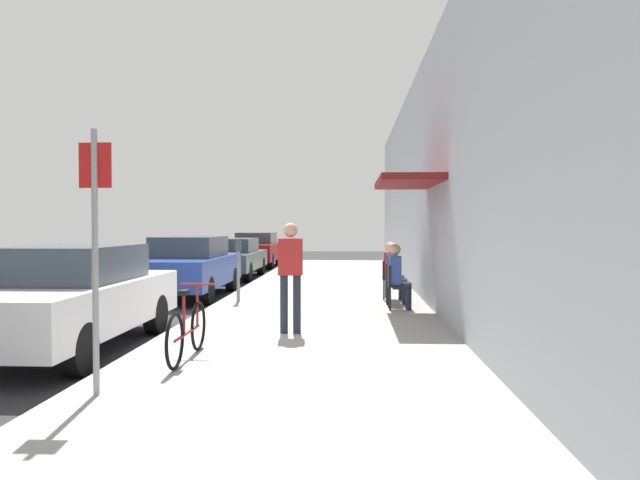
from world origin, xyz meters
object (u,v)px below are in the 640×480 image
Objects in this scene: parked_car_0 at (70,297)px; cafe_chair_0 at (395,284)px; parked_car_3 at (256,249)px; parking_meter at (238,266)px; street_sign at (95,240)px; cafe_chair_1 at (392,280)px; cafe_chair_2 at (390,277)px; seated_patron_1 at (395,271)px; seated_patron_0 at (398,274)px; seated_patron_2 at (392,268)px; pedestrian_standing at (290,268)px; parked_car_2 at (231,257)px; bicycle_0 at (187,331)px; parked_car_1 at (189,266)px.

cafe_chair_0 is at bearing 35.81° from parked_car_0.
parked_car_3 reaches higher than parking_meter.
street_sign is (1.50, -2.53, 0.88)m from parked_car_0.
street_sign is 7.70m from cafe_chair_1.
seated_patron_1 is at bearing -85.62° from cafe_chair_2.
seated_patron_2 is at bearing 89.99° from seated_patron_0.
cafe_chair_1 is 0.51× the size of pedestrian_standing.
parked_car_2 reaches higher than cafe_chair_1.
seated_patron_2 is at bearing 65.72° from street_sign.
cafe_chair_1 is 0.67× the size of seated_patron_1.
cafe_chair_2 is (2.90, 6.07, 0.14)m from bicycle_0.
seated_patron_1 is (2.96, 5.30, 0.34)m from bicycle_0.
parked_car_0 is 16.61m from parked_car_3.
bicycle_0 is at bearing -26.44° from parked_car_0.
parked_car_3 is 13.22m from cafe_chair_1.
parked_car_0 reaches higher than cafe_chair_1.
parked_car_0 is 5.06× the size of cafe_chair_0.
cafe_chair_1 is at bearing -3.52° from parking_meter.
street_sign is at bearing -59.30° from parked_car_0.
bicycle_0 is 1.33× the size of seated_patron_1.
seated_patron_2 is (4.93, 5.08, 0.05)m from parked_car_0.
seated_patron_0 is at bearing -87.86° from cafe_chair_2.
parked_car_1 is at bearing 167.48° from seated_patron_2.
pedestrian_standing reaches higher than seated_patron_1.
parked_car_3 is 13.99m from seated_patron_0.
street_sign is at bearing -116.62° from seated_patron_1.
street_sign is at bearing -116.20° from cafe_chair_1.
seated_patron_2 is (4.93, -1.10, 0.05)m from parked_car_1.
cafe_chair_1 is at bearing 90.00° from cafe_chair_0.
parked_car_1 is 3.41× the size of seated_patron_1.
bicycle_0 is (0.42, -5.51, -0.41)m from parking_meter.
parked_car_1 is 5.27m from seated_patron_1.
parked_car_1 is at bearing 119.89° from pedestrian_standing.
parked_car_2 is 3.41× the size of seated_patron_2.
parking_meter is at bearing -170.70° from seated_patron_2.
seated_patron_2 is (0.00, 0.76, 0.00)m from seated_patron_1.
parked_car_1 reaches higher than bicycle_0.
parking_meter is at bearing 71.10° from parked_car_0.
street_sign is (1.50, -19.13, 0.88)m from parked_car_3.
parked_car_1 is 3.41× the size of seated_patron_0.
cafe_chair_2 is at bearing -12.56° from parked_car_1.
seated_patron_1 is (4.93, -12.29, 0.06)m from parked_car_3.
seated_patron_0 reaches higher than bicycle_0.
cafe_chair_1 is at bearing 41.59° from parked_car_0.
cafe_chair_1 and cafe_chair_2 have the same top height.
parked_car_1 is at bearing 105.40° from bicycle_0.
parking_meter is 0.77× the size of bicycle_0.
seated_patron_2 is at bearing 63.98° from bicycle_0.
seated_patron_0 is (4.93, 3.52, 0.05)m from parked_car_0.
cafe_chair_0 is at bearing 57.18° from bicycle_0.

